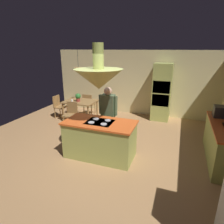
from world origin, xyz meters
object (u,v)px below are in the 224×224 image
object	(u,v)px
person_at_island	(108,112)
oven_tower	(162,92)
chair_facing_island	(71,113)
chair_by_back_wall	(88,103)
dining_table	(80,103)
microwave_on_counter	(223,112)
cup_on_table	(72,101)
kitchen_island	(100,139)
chair_at_corner	(59,105)
potted_plant_on_table	(78,97)

from	to	relation	value
person_at_island	oven_tower	bearing A→B (deg)	65.60
chair_facing_island	chair_by_back_wall	distance (m)	1.33
dining_table	microwave_on_counter	bearing A→B (deg)	-8.76
dining_table	person_at_island	bearing A→B (deg)	-40.24
chair_facing_island	cup_on_table	xyz separation A→B (m)	(-0.21, 0.44, 0.30)
kitchen_island	chair_facing_island	world-z (taller)	kitchen_island
kitchen_island	chair_at_corner	bearing A→B (deg)	141.60
person_at_island	potted_plant_on_table	xyz separation A→B (m)	(-1.67, 1.30, -0.01)
potted_plant_on_table	chair_at_corner	bearing A→B (deg)	174.18
oven_tower	dining_table	world-z (taller)	oven_tower
oven_tower	chair_facing_island	world-z (taller)	oven_tower
chair_by_back_wall	cup_on_table	distance (m)	0.96
person_at_island	cup_on_table	bearing A→B (deg)	147.70
person_at_island	chair_by_back_wall	world-z (taller)	person_at_island
dining_table	oven_tower	bearing A→B (deg)	22.21
dining_table	chair_at_corner	size ratio (longest dim) A/B	1.31
chair_by_back_wall	potted_plant_on_table	xyz separation A→B (m)	(-0.02, -0.76, 0.42)
oven_tower	chair_by_back_wall	bearing A→B (deg)	-170.28
chair_facing_island	chair_by_back_wall	world-z (taller)	same
oven_tower	cup_on_table	size ratio (longest dim) A/B	23.43
chair_facing_island	chair_at_corner	distance (m)	1.16
potted_plant_on_table	cup_on_table	world-z (taller)	potted_plant_on_table
chair_facing_island	microwave_on_counter	world-z (taller)	microwave_on_counter
oven_tower	potted_plant_on_table	bearing A→B (deg)	-156.32
oven_tower	potted_plant_on_table	xyz separation A→B (m)	(-2.82, -1.24, -0.13)
chair_by_back_wall	cup_on_table	size ratio (longest dim) A/B	9.67
person_at_island	microwave_on_counter	world-z (taller)	person_at_island
kitchen_island	chair_facing_island	bearing A→B (deg)	139.81
dining_table	potted_plant_on_table	world-z (taller)	potted_plant_on_table
chair_at_corner	oven_tower	bearing A→B (deg)	-73.04
oven_tower	potted_plant_on_table	world-z (taller)	oven_tower
dining_table	cup_on_table	bearing A→B (deg)	-133.23
person_at_island	kitchen_island	bearing A→B (deg)	-85.83
oven_tower	chair_facing_island	bearing A→B (deg)	-147.17
dining_table	microwave_on_counter	xyz separation A→B (m)	(4.54, -0.70, 0.40)
microwave_on_counter	cup_on_table	bearing A→B (deg)	174.25
chair_facing_island	microwave_on_counter	size ratio (longest dim) A/B	1.89
oven_tower	microwave_on_counter	bearing A→B (deg)	-46.64
kitchen_island	chair_at_corner	size ratio (longest dim) A/B	2.00
oven_tower	chair_at_corner	world-z (taller)	oven_tower
dining_table	chair_by_back_wall	size ratio (longest dim) A/B	1.31
potted_plant_on_table	microwave_on_counter	world-z (taller)	microwave_on_counter
kitchen_island	microwave_on_counter	distance (m)	3.22
chair_facing_island	cup_on_table	distance (m)	0.57
oven_tower	dining_table	size ratio (longest dim) A/B	1.85
oven_tower	chair_at_corner	distance (m)	3.96
person_at_island	potted_plant_on_table	world-z (taller)	person_at_island
cup_on_table	chair_facing_island	bearing A→B (deg)	-64.82
oven_tower	person_at_island	distance (m)	2.79
person_at_island	chair_facing_island	world-z (taller)	person_at_island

